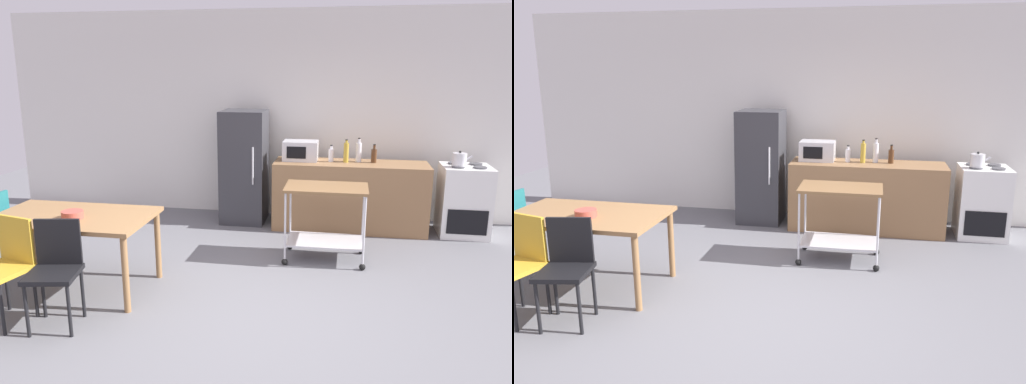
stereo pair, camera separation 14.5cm
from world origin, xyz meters
The scene contains 16 objects.
ground_plane centered at (0.00, 0.00, 0.00)m, with size 12.00×12.00×0.00m, color slate.
back_wall centered at (0.00, 3.20, 1.45)m, with size 8.40×0.12×2.90m, color silver.
kitchen_counter centered at (0.90, 2.60, 0.45)m, with size 2.00×0.64×0.90m, color olive.
dining_table centered at (-1.71, 0.19, 0.67)m, with size 1.50×0.90×0.75m.
chair_mustard centered at (-1.95, -0.49, 0.52)m, with size 0.48×0.48×0.89m.
chair_black centered at (-1.50, -0.49, 0.52)m, with size 0.47×0.47×0.89m.
stove_oven centered at (2.35, 2.62, 0.45)m, with size 0.60×0.61×0.92m.
refrigerator centered at (-0.55, 2.70, 0.78)m, with size 0.60×0.63×1.55m.
kitchen_cart centered at (0.64, 1.39, 0.57)m, with size 0.91×0.57×0.85m.
microwave centered at (0.23, 2.66, 1.03)m, with size 0.46×0.35×0.26m.
bottle_soy_sauce centered at (0.64, 2.63, 0.99)m, with size 0.07×0.07×0.22m.
bottle_olive_oil centered at (0.83, 2.62, 1.03)m, with size 0.07×0.07×0.30m.
bottle_sesame_oil centered at (1.00, 2.67, 1.03)m, with size 0.07×0.07×0.32m.
bottle_vinegar centered at (1.19, 2.65, 1.00)m, with size 0.07×0.07×0.24m.
fruit_bowl centered at (-1.64, 0.08, 0.79)m, with size 0.20×0.20×0.07m, color #B24C3F.
kettle centered at (2.23, 2.52, 1.00)m, with size 0.24×0.17×0.19m.
Camera 1 is at (0.85, -4.07, 2.13)m, focal length 35.64 mm.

